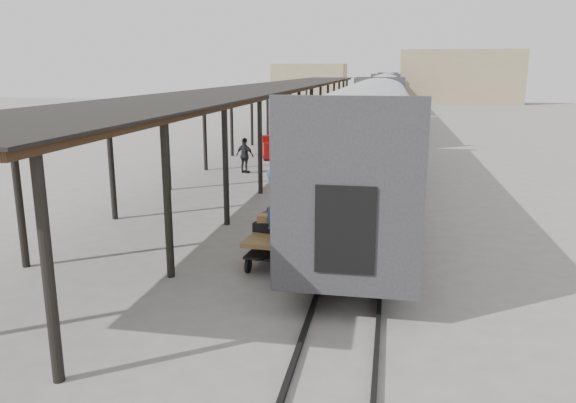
# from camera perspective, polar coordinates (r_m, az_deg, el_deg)

# --- Properties ---
(ground) EXTENTS (160.00, 160.00, 0.00)m
(ground) POSITION_cam_1_polar(r_m,az_deg,el_deg) (16.10, -4.62, -5.42)
(ground) COLOR slate
(ground) RESTS_ON ground
(train) EXTENTS (3.45, 76.01, 4.01)m
(train) POSITION_cam_1_polar(r_m,az_deg,el_deg) (48.57, 9.59, 10.23)
(train) COLOR silver
(train) RESTS_ON ground
(canopy) EXTENTS (4.90, 64.30, 4.15)m
(canopy) POSITION_cam_1_polar(r_m,az_deg,el_deg) (39.43, -0.43, 11.64)
(canopy) COLOR #422B19
(canopy) RESTS_ON ground
(rails) EXTENTS (1.54, 150.00, 0.12)m
(rails) POSITION_cam_1_polar(r_m,az_deg,el_deg) (48.98, 9.49, 7.16)
(rails) COLOR black
(rails) RESTS_ON ground
(building_far) EXTENTS (18.00, 10.00, 8.00)m
(building_far) POSITION_cam_1_polar(r_m,az_deg,el_deg) (93.25, 16.95, 12.05)
(building_far) COLOR tan
(building_far) RESTS_ON ground
(building_left) EXTENTS (12.00, 8.00, 6.00)m
(building_left) POSITION_cam_1_polar(r_m,az_deg,el_deg) (97.74, 2.23, 12.04)
(building_left) COLOR tan
(building_left) RESTS_ON ground
(baggage_cart) EXTENTS (1.47, 2.51, 0.86)m
(baggage_cart) POSITION_cam_1_polar(r_m,az_deg,el_deg) (15.23, -1.10, -3.91)
(baggage_cart) COLOR brown
(baggage_cart) RESTS_ON ground
(suitcase_stack) EXTENTS (1.34, 1.13, 0.58)m
(suitcase_stack) POSITION_cam_1_polar(r_m,az_deg,el_deg) (15.47, -1.21, -2.01)
(suitcase_stack) COLOR #363639
(suitcase_stack) RESTS_ON baggage_cart
(luggage_tug) EXTENTS (1.36, 1.73, 1.33)m
(luggage_tug) POSITION_cam_1_polar(r_m,az_deg,el_deg) (33.03, -1.83, 5.40)
(luggage_tug) COLOR maroon
(luggage_tug) RESTS_ON ground
(porter) EXTENTS (0.47, 0.70, 1.87)m
(porter) POSITION_cam_1_polar(r_m,az_deg,el_deg) (14.29, -1.25, -0.30)
(porter) COLOR navy
(porter) RESTS_ON baggage_cart
(pedestrian) EXTENTS (1.14, 0.82, 1.79)m
(pedestrian) POSITION_cam_1_polar(r_m,az_deg,el_deg) (28.49, -4.39, 4.68)
(pedestrian) COLOR black
(pedestrian) RESTS_ON ground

